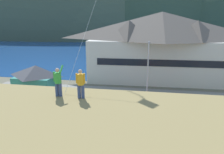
# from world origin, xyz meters

# --- Properties ---
(ground_plane) EXTENTS (600.00, 600.00, 0.00)m
(ground_plane) POSITION_xyz_m (0.00, 0.00, 0.00)
(ground_plane) COLOR #66604C
(parking_lot_pad) EXTENTS (40.00, 20.00, 0.10)m
(parking_lot_pad) POSITION_xyz_m (0.00, 5.00, 0.05)
(parking_lot_pad) COLOR gray
(parking_lot_pad) RESTS_ON ground
(bay_water) EXTENTS (360.00, 84.00, 0.03)m
(bay_water) POSITION_xyz_m (0.00, 60.00, 0.01)
(bay_water) COLOR navy
(bay_water) RESTS_ON ground
(far_hill_west_ridge) EXTENTS (145.26, 61.02, 85.19)m
(far_hill_west_ridge) POSITION_xyz_m (-62.74, 111.69, 0.00)
(far_hill_west_ridge) COLOR #42513D
(far_hill_west_ridge) RESTS_ON ground
(far_hill_east_peak) EXTENTS (143.03, 63.77, 72.29)m
(far_hill_east_peak) POSITION_xyz_m (-48.29, 114.74, 0.00)
(far_hill_east_peak) COLOR #42513D
(far_hill_east_peak) RESTS_ON ground
(far_hill_center_saddle) EXTENTS (89.43, 55.34, 69.52)m
(far_hill_center_saddle) POSITION_xyz_m (14.22, 113.12, 0.00)
(far_hill_center_saddle) COLOR #334733
(far_hill_center_saddle) RESTS_ON ground
(harbor_lodge) EXTENTS (26.79, 12.31, 12.05)m
(harbor_lodge) POSITION_xyz_m (6.69, 21.71, 6.42)
(harbor_lodge) COLOR beige
(harbor_lodge) RESTS_ON ground
(storage_shed_near_lot) EXTENTS (5.75, 4.66, 4.72)m
(storage_shed_near_lot) POSITION_xyz_m (-10.52, 8.49, 2.45)
(storage_shed_near_lot) COLOR #338475
(storage_shed_near_lot) RESTS_ON ground
(wharf_dock) EXTENTS (3.20, 10.03, 0.70)m
(wharf_dock) POSITION_xyz_m (0.63, 33.12, 0.35)
(wharf_dock) COLOR #70604C
(wharf_dock) RESTS_ON ground
(moored_boat_wharfside) EXTENTS (2.26, 5.76, 2.16)m
(moored_boat_wharfside) POSITION_xyz_m (-2.57, 31.88, 0.72)
(moored_boat_wharfside) COLOR silver
(moored_boat_wharfside) RESTS_ON ground
(moored_boat_outer_mooring) EXTENTS (2.32, 6.29, 2.16)m
(moored_boat_outer_mooring) POSITION_xyz_m (3.94, 31.57, 0.72)
(moored_boat_outer_mooring) COLOR navy
(moored_boat_outer_mooring) RESTS_ON ground
(moored_boat_inner_slip) EXTENTS (2.20, 6.38, 2.16)m
(moored_boat_inner_slip) POSITION_xyz_m (-2.70, 30.36, 0.72)
(moored_boat_inner_slip) COLOR #23564C
(moored_boat_inner_slip) RESTS_ON ground
(parked_car_front_row_end) EXTENTS (4.31, 2.28, 1.82)m
(parked_car_front_row_end) POSITION_xyz_m (12.76, 5.65, 1.06)
(parked_car_front_row_end) COLOR #236633
(parked_car_front_row_end) RESTS_ON parking_lot_pad
(parked_car_lone_by_shed) EXTENTS (4.22, 2.10, 1.82)m
(parked_car_lone_by_shed) POSITION_xyz_m (4.91, 6.08, 1.06)
(parked_car_lone_by_shed) COLOR red
(parked_car_lone_by_shed) RESTS_ON parking_lot_pad
(parked_car_mid_row_center) EXTENTS (4.21, 2.08, 1.82)m
(parked_car_mid_row_center) POSITION_xyz_m (8.37, -0.45, 1.06)
(parked_car_mid_row_center) COLOR #B28923
(parked_car_mid_row_center) RESTS_ON parking_lot_pad
(parked_car_back_row_left) EXTENTS (4.21, 2.08, 1.82)m
(parked_car_back_row_left) POSITION_xyz_m (-1.32, 5.43, 1.06)
(parked_car_back_row_left) COLOR navy
(parked_car_back_row_left) RESTS_ON parking_lot_pad
(parked_car_mid_row_near) EXTENTS (4.35, 2.37, 1.82)m
(parked_car_mid_row_near) POSITION_xyz_m (-8.40, -0.30, 1.06)
(parked_car_mid_row_near) COLOR black
(parked_car_mid_row_near) RESTS_ON parking_lot_pad
(parked_car_mid_row_far) EXTENTS (4.23, 2.11, 1.82)m
(parked_car_mid_row_far) POSITION_xyz_m (2.81, 0.26, 1.06)
(parked_car_mid_row_far) COLOR #236633
(parked_car_mid_row_far) RESTS_ON parking_lot_pad
(parking_light_pole) EXTENTS (0.24, 0.78, 7.85)m
(parking_light_pole) POSITION_xyz_m (4.54, 10.55, 4.57)
(parking_light_pole) COLOR #ADADB2
(parking_light_pole) RESTS_ON parking_lot_pad
(person_kite_flyer) EXTENTS (0.51, 0.66, 1.86)m
(person_kite_flyer) POSITION_xyz_m (-0.78, -6.13, 7.16)
(person_kite_flyer) COLOR #384770
(person_kite_flyer) RESTS_ON grassy_hill_foreground
(person_companion) EXTENTS (0.55, 0.40, 1.74)m
(person_companion) POSITION_xyz_m (0.66, -6.24, 7.14)
(person_companion) COLOR #384770
(person_companion) RESTS_ON grassy_hill_foreground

